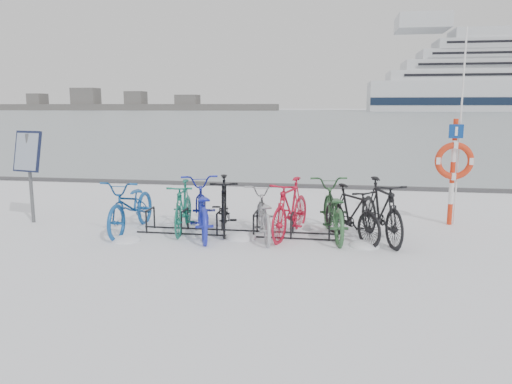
{
  "coord_description": "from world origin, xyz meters",
  "views": [
    {
      "loc": [
        1.9,
        -9.39,
        2.5
      ],
      "look_at": [
        0.28,
        0.6,
        0.75
      ],
      "focal_mm": 35.0,
      "sensor_mm": 36.0,
      "label": 1
    }
  ],
  "objects": [
    {
      "name": "ice_sheet",
      "position": [
        0.0,
        155.0,
        0.01
      ],
      "size": [
        400.0,
        298.0,
        0.02
      ],
      "primitive_type": "cube",
      "color": "#A1AEB6",
      "rests_on": "ground"
    },
    {
      "name": "bike_1",
      "position": [
        -1.13,
        0.08,
        0.53
      ],
      "size": [
        0.71,
        1.8,
        1.05
      ],
      "primitive_type": "imported",
      "rotation": [
        0.0,
        0.0,
        0.13
      ],
      "color": "#176C54",
      "rests_on": "ground"
    },
    {
      "name": "info_board",
      "position": [
        -4.59,
        0.27,
        1.43
      ],
      "size": [
        0.7,
        0.39,
        1.98
      ],
      "rotation": [
        0.0,
        0.0,
        -0.23
      ],
      "color": "#595B5E",
      "rests_on": "ground"
    },
    {
      "name": "ground",
      "position": [
        0.0,
        0.0,
        0.0
      ],
      "size": [
        900.0,
        900.0,
        0.0
      ],
      "primitive_type": "plane",
      "color": "white",
      "rests_on": "ground"
    },
    {
      "name": "quay_edge",
      "position": [
        0.0,
        5.9,
        0.05
      ],
      "size": [
        400.0,
        0.25,
        0.1
      ],
      "primitive_type": "cube",
      "color": "#3F3F42",
      "rests_on": "ground"
    },
    {
      "name": "bike_6",
      "position": [
        1.85,
        0.15,
        0.56
      ],
      "size": [
        1.09,
        2.23,
        1.12
      ],
      "primitive_type": "imported",
      "rotation": [
        0.0,
        0.0,
        3.31
      ],
      "color": "#305E35",
      "rests_on": "ground"
    },
    {
      "name": "bike_0",
      "position": [
        -2.15,
        -0.08,
        0.56
      ],
      "size": [
        0.75,
        2.14,
        1.12
      ],
      "primitive_type": "imported",
      "rotation": [
        0.0,
        0.0,
        0.0
      ],
      "color": "#154D95",
      "rests_on": "ground"
    },
    {
      "name": "bike_rack",
      "position": [
        0.0,
        0.0,
        0.18
      ],
      "size": [
        4.0,
        0.48,
        0.46
      ],
      "color": "black",
      "rests_on": "ground"
    },
    {
      "name": "bike_7",
      "position": [
        2.2,
        -0.04,
        0.54
      ],
      "size": [
        1.41,
        1.76,
        1.07
      ],
      "primitive_type": "imported",
      "rotation": [
        0.0,
        0.0,
        0.59
      ],
      "color": "black",
      "rests_on": "ground"
    },
    {
      "name": "bike_5",
      "position": [
        1.04,
        0.04,
        0.58
      ],
      "size": [
        1.01,
        2.0,
        1.16
      ],
      "primitive_type": "imported",
      "rotation": [
        0.0,
        0.0,
        -0.26
      ],
      "color": "red",
      "rests_on": "ground"
    },
    {
      "name": "bike_4",
      "position": [
        0.54,
        -0.15,
        0.49
      ],
      "size": [
        1.09,
        1.96,
        0.97
      ],
      "primitive_type": "imported",
      "rotation": [
        0.0,
        0.0,
        3.39
      ],
      "color": "#A0A2A7",
      "rests_on": "ground"
    },
    {
      "name": "bike_3",
      "position": [
        -0.33,
        0.28,
        0.57
      ],
      "size": [
        0.93,
        1.97,
        1.14
      ],
      "primitive_type": "imported",
      "rotation": [
        0.0,
        0.0,
        0.22
      ],
      "color": "black",
      "rests_on": "ground"
    },
    {
      "name": "lifebuoy_station",
      "position": [
        4.32,
        1.46,
        1.37
      ],
      "size": [
        0.78,
        0.22,
        4.07
      ],
      "color": "red",
      "rests_on": "ground"
    },
    {
      "name": "bike_2",
      "position": [
        -0.69,
        -0.14,
        0.57
      ],
      "size": [
        1.41,
        2.29,
        1.14
      ],
      "primitive_type": "imported",
      "rotation": [
        0.0,
        0.0,
        3.47
      ],
      "color": "#202AB9",
      "rests_on": "ground"
    },
    {
      "name": "bike_8",
      "position": [
        2.75,
        0.0,
        0.6
      ],
      "size": [
        1.14,
        2.08,
        1.2
      ],
      "primitive_type": "imported",
      "rotation": [
        0.0,
        0.0,
        0.3
      ],
      "color": "black",
      "rests_on": "ground"
    },
    {
      "name": "shoreline",
      "position": [
        -122.02,
        260.0,
        2.79
      ],
      "size": [
        180.0,
        12.0,
        9.5
      ],
      "color": "#474747",
      "rests_on": "ground"
    },
    {
      "name": "snow_drifts",
      "position": [
        0.55,
        -0.13,
        0.0
      ],
      "size": [
        5.37,
        2.03,
        0.21
      ],
      "color": "white",
      "rests_on": "ground"
    }
  ]
}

